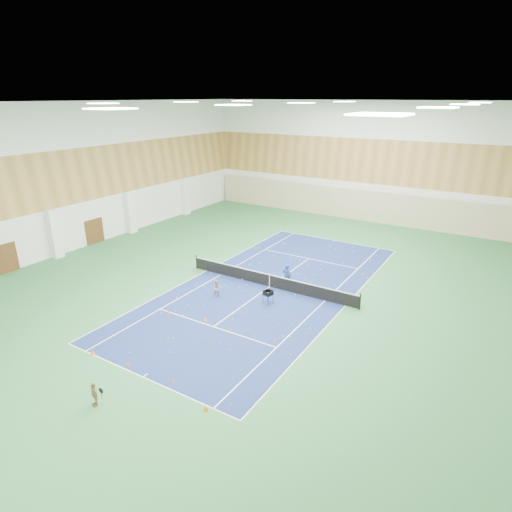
% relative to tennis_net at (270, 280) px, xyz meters
% --- Properties ---
extents(ground, '(40.00, 40.00, 0.00)m').
position_rel_tennis_net_xyz_m(ground, '(0.00, 0.00, -0.55)').
color(ground, '#2D6B3B').
rests_on(ground, ground).
extents(room_shell, '(36.00, 40.00, 12.00)m').
position_rel_tennis_net_xyz_m(room_shell, '(0.00, 0.00, 5.45)').
color(room_shell, white).
rests_on(room_shell, ground).
extents(wood_cladding, '(36.00, 40.00, 8.00)m').
position_rel_tennis_net_xyz_m(wood_cladding, '(0.00, 0.00, 7.45)').
color(wood_cladding, '#B48342').
rests_on(wood_cladding, room_shell).
extents(ceiling_light_grid, '(21.40, 25.40, 0.06)m').
position_rel_tennis_net_xyz_m(ceiling_light_grid, '(0.00, 0.00, 11.37)').
color(ceiling_light_grid, white).
rests_on(ceiling_light_grid, room_shell).
extents(court_surface, '(10.97, 23.77, 0.01)m').
position_rel_tennis_net_xyz_m(court_surface, '(0.00, 0.00, -0.55)').
color(court_surface, navy).
rests_on(court_surface, ground).
extents(tennis_balls_scatter, '(10.57, 22.77, 0.07)m').
position_rel_tennis_net_xyz_m(tennis_balls_scatter, '(0.00, 0.00, -0.50)').
color(tennis_balls_scatter, '#D7F129').
rests_on(tennis_balls_scatter, ground).
extents(tennis_net, '(12.80, 0.10, 1.10)m').
position_rel_tennis_net_xyz_m(tennis_net, '(0.00, 0.00, 0.00)').
color(tennis_net, black).
rests_on(tennis_net, ground).
extents(back_curtain, '(35.40, 0.16, 3.20)m').
position_rel_tennis_net_xyz_m(back_curtain, '(0.00, 19.75, 1.05)').
color(back_curtain, '#C6B793').
rests_on(back_curtain, ground).
extents(door_left_a, '(0.08, 1.80, 2.20)m').
position_rel_tennis_net_xyz_m(door_left_a, '(-17.92, -8.00, 0.55)').
color(door_left_a, '#593319').
rests_on(door_left_a, ground).
extents(door_left_b, '(0.08, 1.80, 2.20)m').
position_rel_tennis_net_xyz_m(door_left_b, '(-17.92, 0.00, 0.55)').
color(door_left_b, '#593319').
rests_on(door_left_b, ground).
extents(coach, '(0.67, 0.49, 1.70)m').
position_rel_tennis_net_xyz_m(coach, '(1.00, 0.60, 0.30)').
color(coach, navy).
rests_on(coach, ground).
extents(child_court, '(0.75, 0.73, 1.22)m').
position_rel_tennis_net_xyz_m(child_court, '(-2.11, -3.17, 0.06)').
color(child_court, '#94939B').
rests_on(child_court, ground).
extents(child_apron, '(0.72, 0.48, 1.13)m').
position_rel_tennis_net_xyz_m(child_apron, '(-0.32, -14.31, 0.02)').
color(child_apron, '#9E865A').
rests_on(child_apron, ground).
extents(ball_cart, '(0.63, 0.63, 0.92)m').
position_rel_tennis_net_xyz_m(ball_cart, '(1.19, -2.27, -0.09)').
color(ball_cart, black).
rests_on(ball_cart, ground).
extents(cone_svc_a, '(0.20, 0.20, 0.22)m').
position_rel_tennis_net_xyz_m(cone_svc_a, '(-3.29, -6.55, -0.44)').
color(cone_svc_a, '#F9470D').
rests_on(cone_svc_a, ground).
extents(cone_svc_b, '(0.23, 0.23, 0.25)m').
position_rel_tennis_net_xyz_m(cone_svc_b, '(-0.87, -6.05, -0.43)').
color(cone_svc_b, orange).
rests_on(cone_svc_b, ground).
extents(cone_svc_c, '(0.21, 0.21, 0.23)m').
position_rel_tennis_net_xyz_m(cone_svc_c, '(1.00, -6.22, -0.44)').
color(cone_svc_c, orange).
rests_on(cone_svc_c, ground).
extents(cone_svc_d, '(0.18, 0.18, 0.20)m').
position_rel_tennis_net_xyz_m(cone_svc_d, '(3.78, -5.99, -0.45)').
color(cone_svc_d, '#FF580D').
rests_on(cone_svc_d, ground).
extents(cone_base_a, '(0.23, 0.23, 0.25)m').
position_rel_tennis_net_xyz_m(cone_base_a, '(-3.58, -11.85, -0.43)').
color(cone_base_a, '#FF620D').
rests_on(cone_base_a, ground).
extents(cone_base_b, '(0.20, 0.20, 0.22)m').
position_rel_tennis_net_xyz_m(cone_base_b, '(-1.34, -11.57, -0.44)').
color(cone_base_b, orange).
rests_on(cone_base_b, ground).
extents(cone_base_c, '(0.17, 0.17, 0.19)m').
position_rel_tennis_net_xyz_m(cone_base_c, '(1.40, -11.41, -0.46)').
color(cone_base_c, orange).
rests_on(cone_base_c, ground).
extents(cone_base_d, '(0.23, 0.23, 0.25)m').
position_rel_tennis_net_xyz_m(cone_base_d, '(3.90, -12.13, -0.42)').
color(cone_base_d, orange).
rests_on(cone_base_d, ground).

